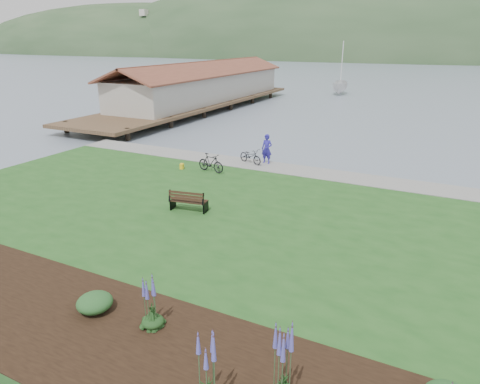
{
  "coord_description": "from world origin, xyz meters",
  "views": [
    {
      "loc": [
        7.22,
        -16.65,
        7.88
      ],
      "look_at": [
        -1.01,
        -0.3,
        1.3
      ],
      "focal_mm": 32.0,
      "sensor_mm": 36.0,
      "label": 1
    }
  ],
  "objects_px": {
    "person": "(267,147)",
    "park_bench": "(188,200)",
    "sailboat": "(340,94)",
    "bicycle_a": "(250,156)"
  },
  "relations": [
    {
      "from": "person",
      "to": "bicycle_a",
      "type": "distance_m",
      "value": 1.19
    },
    {
      "from": "park_bench",
      "to": "person",
      "type": "bearing_deg",
      "value": 79.45
    },
    {
      "from": "sailboat",
      "to": "bicycle_a",
      "type": "bearing_deg",
      "value": -90.29
    },
    {
      "from": "park_bench",
      "to": "sailboat",
      "type": "xyz_separation_m",
      "value": [
        -5.64,
        49.62,
        -0.92
      ]
    },
    {
      "from": "bicycle_a",
      "to": "sailboat",
      "type": "relative_size",
      "value": 0.08
    },
    {
      "from": "sailboat",
      "to": "park_bench",
      "type": "bearing_deg",
      "value": -90.42
    },
    {
      "from": "person",
      "to": "park_bench",
      "type": "bearing_deg",
      "value": -90.25
    },
    {
      "from": "person",
      "to": "sailboat",
      "type": "height_order",
      "value": "sailboat"
    },
    {
      "from": "bicycle_a",
      "to": "sailboat",
      "type": "height_order",
      "value": "sailboat"
    },
    {
      "from": "person",
      "to": "bicycle_a",
      "type": "bearing_deg",
      "value": -152.8
    }
  ]
}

